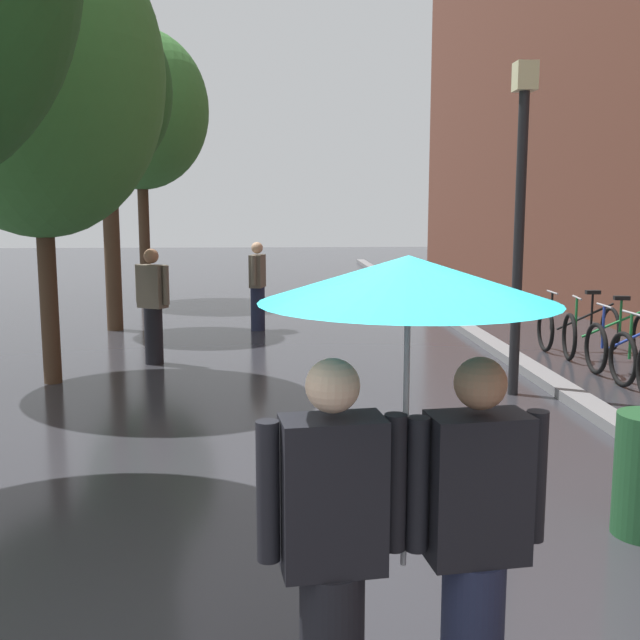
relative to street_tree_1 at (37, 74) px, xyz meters
name	(u,v)px	position (x,y,z in m)	size (l,w,h in m)	color
kerb_strip	(474,333)	(6.31, 3.14, -3.76)	(0.30, 36.00, 0.12)	slate
street_tree_1	(37,74)	(0.00, 0.00, 0.00)	(3.08, 3.08, 5.81)	#473323
street_tree_2	(106,93)	(-0.10, 4.19, 0.40)	(2.32, 2.32, 5.74)	#473323
street_tree_3	(140,110)	(-0.24, 8.38, 0.63)	(3.16, 3.16, 6.29)	#473323
parked_bicycle_5	(633,346)	(7.68, 0.09, -3.45)	(1.09, 0.72, 0.96)	black
parked_bicycle_6	(605,335)	(7.67, 0.95, -3.45)	(1.16, 0.84, 0.96)	black
parked_bicycle_7	(578,328)	(7.56, 1.68, -3.45)	(1.10, 0.73, 0.96)	black
couple_under_umbrella	(406,425)	(3.39, -6.74, -2.44)	(1.17, 1.15, 2.04)	black
street_lamp_post	(520,203)	(5.71, -0.94, -1.54)	(0.24, 0.24, 3.85)	black
pedestrian_walking_midground	(153,306)	(1.11, 1.12, -2.98)	(0.52, 0.40, 1.65)	black
pedestrian_walking_far	(258,286)	(2.52, 4.03, -3.00)	(0.31, 0.58, 1.61)	#1E233D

